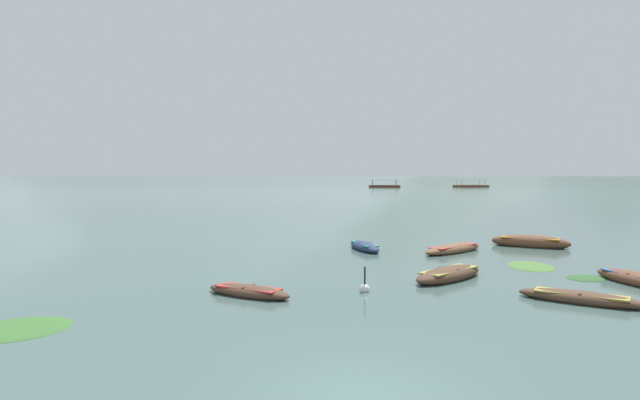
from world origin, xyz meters
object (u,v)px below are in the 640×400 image
at_px(rowboat_2, 635,279).
at_px(rowboat_4, 581,298).
at_px(rowboat_1, 449,274).
at_px(rowboat_3, 453,249).
at_px(rowboat_6, 530,242).
at_px(mooring_buoy, 365,289).
at_px(ferry_1, 471,186).
at_px(ferry_0, 384,186).
at_px(rowboat_5, 365,247).
at_px(rowboat_0, 249,291).

height_order(rowboat_2, rowboat_4, rowboat_2).
xyz_separation_m(rowboat_1, rowboat_3, (1.67, 6.96, -0.02)).
bearing_deg(rowboat_1, rowboat_6, 55.10).
bearing_deg(mooring_buoy, ferry_1, 74.65).
height_order(ferry_0, mooring_buoy, ferry_0).
distance_m(rowboat_2, ferry_1, 145.75).
relative_size(rowboat_5, rowboat_6, 0.81).
bearing_deg(rowboat_5, rowboat_3, -7.79).
height_order(rowboat_1, rowboat_3, rowboat_1).
height_order(rowboat_1, rowboat_5, rowboat_1).
bearing_deg(ferry_1, rowboat_5, -106.24).
relative_size(rowboat_6, mooring_buoy, 4.47).
distance_m(rowboat_2, rowboat_4, 4.41).
bearing_deg(rowboat_1, ferry_1, 75.67).
distance_m(rowboat_2, mooring_buoy, 10.14).
relative_size(rowboat_4, mooring_buoy, 3.79).
xyz_separation_m(rowboat_1, rowboat_6, (6.38, 9.15, 0.07)).
relative_size(rowboat_5, mooring_buoy, 3.62).
bearing_deg(rowboat_2, rowboat_0, -170.08).
relative_size(rowboat_4, rowboat_5, 1.05).
bearing_deg(mooring_buoy, rowboat_1, 34.09).
relative_size(rowboat_3, mooring_buoy, 4.15).
bearing_deg(rowboat_3, rowboat_2, -56.43).
bearing_deg(mooring_buoy, rowboat_6, 49.58).
relative_size(rowboat_4, ferry_1, 0.33).
height_order(rowboat_3, ferry_1, ferry_1).
bearing_deg(rowboat_1, ferry_0, 86.19).
height_order(ferry_0, ferry_1, same).
bearing_deg(rowboat_6, rowboat_4, -103.39).
distance_m(ferry_0, ferry_1, 27.22).
bearing_deg(rowboat_4, rowboat_3, 99.24).
bearing_deg(rowboat_5, ferry_1, 73.76).
distance_m(rowboat_1, ferry_1, 146.69).
relative_size(rowboat_2, mooring_buoy, 3.78).
bearing_deg(rowboat_3, rowboat_4, -80.76).
bearing_deg(rowboat_4, rowboat_2, 41.56).
xyz_separation_m(rowboat_3, rowboat_5, (-4.56, 0.62, 0.00)).
bearing_deg(rowboat_4, ferry_1, 77.26).
relative_size(rowboat_1, ferry_1, 0.34).
distance_m(rowboat_3, ferry_1, 139.54).
relative_size(rowboat_0, ferry_1, 0.30).
bearing_deg(rowboat_0, ferry_0, 83.39).
height_order(rowboat_6, mooring_buoy, mooring_buoy).
bearing_deg(ferry_0, rowboat_1, -93.81).
height_order(rowboat_5, ferry_0, ferry_0).
relative_size(rowboat_1, rowboat_6, 0.86).
xyz_separation_m(rowboat_2, ferry_1, (29.64, 142.70, 0.27)).
xyz_separation_m(rowboat_6, ferry_0, (2.88, 129.90, 0.19)).
xyz_separation_m(rowboat_2, rowboat_6, (-0.29, 9.73, 0.08)).
xyz_separation_m(rowboat_1, rowboat_4, (3.37, -3.50, -0.04)).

